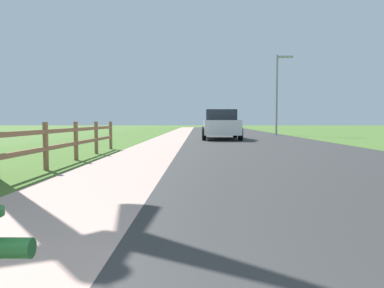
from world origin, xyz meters
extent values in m
plane|color=#4B702C|center=(0.00, 25.00, 0.00)|extent=(120.00, 120.00, 0.00)
cube|color=#323232|center=(3.50, 27.00, 0.00)|extent=(7.00, 66.00, 0.01)
cube|color=#BF9D8F|center=(-3.00, 27.00, 0.00)|extent=(6.00, 66.00, 0.01)
cube|color=#4B702C|center=(-4.50, 27.00, 0.01)|extent=(5.00, 66.00, 0.00)
cylinder|color=#22612B|center=(-0.23, 1.66, 0.41)|extent=(0.19, 0.10, 0.10)
cylinder|color=brown|center=(-2.50, 7.58, 0.50)|extent=(0.11, 0.11, 1.01)
cylinder|color=brown|center=(-2.50, 9.51, 0.50)|extent=(0.11, 0.11, 1.01)
cylinder|color=brown|center=(-2.50, 11.44, 0.50)|extent=(0.11, 0.11, 1.01)
cylinder|color=brown|center=(-2.50, 13.37, 0.50)|extent=(0.11, 0.11, 1.01)
cube|color=brown|center=(-2.50, 6.62, 0.45)|extent=(0.07, 13.51, 0.09)
cube|color=brown|center=(-2.50, 6.62, 0.81)|extent=(0.07, 13.51, 0.09)
cube|color=white|center=(1.96, 21.14, 0.68)|extent=(1.95, 4.97, 0.78)
cube|color=#1E232B|center=(1.96, 21.28, 1.37)|extent=(1.69, 2.16, 0.59)
cylinder|color=black|center=(2.90, 19.59, 0.34)|extent=(0.23, 0.69, 0.69)
cylinder|color=black|center=(0.99, 19.61, 0.34)|extent=(0.23, 0.69, 0.69)
cylinder|color=black|center=(2.92, 22.67, 0.34)|extent=(0.23, 0.69, 0.69)
cylinder|color=black|center=(1.02, 22.69, 0.34)|extent=(0.23, 0.69, 0.69)
cylinder|color=gray|center=(6.28, 26.82, 2.85)|extent=(0.14, 0.14, 5.70)
cube|color=#999999|center=(6.83, 26.82, 5.55)|extent=(1.10, 0.20, 0.14)
camera|label=1|loc=(0.67, -0.11, 1.03)|focal=35.06mm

